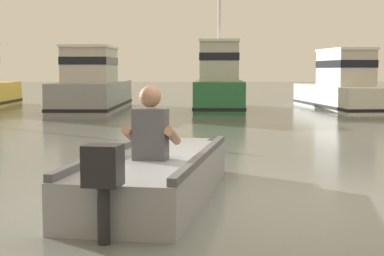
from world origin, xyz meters
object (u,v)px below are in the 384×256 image
at_px(moored_boat_white, 341,87).
at_px(rowboat_with_person, 156,174).
at_px(moored_boat_grey, 93,87).
at_px(moored_boat_green, 219,84).

bearing_deg(moored_boat_white, rowboat_with_person, -113.97).
height_order(rowboat_with_person, moored_boat_white, moored_boat_white).
height_order(rowboat_with_person, moored_boat_grey, moored_boat_grey).
bearing_deg(rowboat_with_person, moored_boat_green, 81.83).
relative_size(rowboat_with_person, moored_boat_green, 0.68).
relative_size(rowboat_with_person, moored_boat_white, 0.60).
bearing_deg(moored_boat_green, rowboat_with_person, -98.17).
height_order(rowboat_with_person, moored_boat_green, moored_boat_green).
relative_size(moored_boat_grey, moored_boat_green, 1.16).
distance_m(rowboat_with_person, moored_boat_grey, 14.10).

